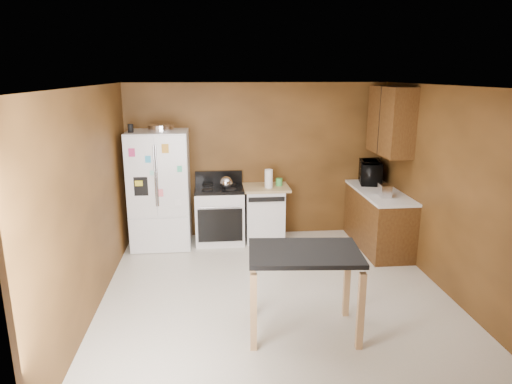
{
  "coord_description": "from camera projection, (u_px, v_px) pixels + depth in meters",
  "views": [
    {
      "loc": [
        -0.74,
        -5.05,
        2.64
      ],
      "look_at": [
        -0.16,
        0.85,
        1.09
      ],
      "focal_mm": 32.0,
      "sensor_mm": 36.0,
      "label": 1
    }
  ],
  "objects": [
    {
      "name": "pen_cup",
      "position": [
        130.0,
        128.0,
        6.63
      ],
      "size": [
        0.08,
        0.08,
        0.12
      ],
      "primitive_type": "cylinder",
      "color": "black",
      "rests_on": "refrigerator"
    },
    {
      "name": "toaster",
      "position": [
        385.0,
        190.0,
        6.61
      ],
      "size": [
        0.17,
        0.26,
        0.18
      ],
      "primitive_type": "cube",
      "rotation": [
        0.0,
        0.0,
        -0.1
      ],
      "color": "silver",
      "rests_on": "right_cabinets"
    },
    {
      "name": "right_cabinets",
      "position": [
        382.0,
        190.0,
        6.97
      ],
      "size": [
        0.63,
        1.58,
        2.45
      ],
      "color": "brown",
      "rests_on": "ground"
    },
    {
      "name": "wall_left",
      "position": [
        91.0,
        202.0,
        5.09
      ],
      "size": [
        0.0,
        4.5,
        4.5
      ],
      "primitive_type": "plane",
      "rotation": [
        1.57,
        0.0,
        1.57
      ],
      "color": "brown",
      "rests_on": "ground"
    },
    {
      "name": "microwave",
      "position": [
        370.0,
        173.0,
        7.43
      ],
      "size": [
        0.53,
        0.67,
        0.33
      ],
      "primitive_type": "imported",
      "rotation": [
        0.0,
        0.0,
        1.35
      ],
      "color": "black",
      "rests_on": "right_cabinets"
    },
    {
      "name": "gas_range",
      "position": [
        220.0,
        214.0,
        7.28
      ],
      "size": [
        0.76,
        0.68,
        1.1
      ],
      "color": "white",
      "rests_on": "ground"
    },
    {
      "name": "roasting_pan",
      "position": [
        161.0,
        128.0,
        6.77
      ],
      "size": [
        0.39,
        0.39,
        0.1
      ],
      "primitive_type": "cylinder",
      "color": "silver",
      "rests_on": "refrigerator"
    },
    {
      "name": "wall_back",
      "position": [
        257.0,
        161.0,
        7.45
      ],
      "size": [
        4.2,
        0.0,
        4.2
      ],
      "primitive_type": "plane",
      "rotation": [
        1.57,
        0.0,
        0.0
      ],
      "color": "brown",
      "rests_on": "ground"
    },
    {
      "name": "dishwasher",
      "position": [
        264.0,
        213.0,
        7.37
      ],
      "size": [
        0.78,
        0.63,
        0.89
      ],
      "color": "white",
      "rests_on": "ground"
    },
    {
      "name": "kettle",
      "position": [
        226.0,
        183.0,
        7.05
      ],
      "size": [
        0.2,
        0.2,
        0.2
      ],
      "primitive_type": "sphere",
      "color": "silver",
      "rests_on": "gas_range"
    },
    {
      "name": "green_canister",
      "position": [
        279.0,
        182.0,
        7.31
      ],
      "size": [
        0.11,
        0.11,
        0.12
      ],
      "primitive_type": "cylinder",
      "rotation": [
        0.0,
        0.0,
        -0.03
      ],
      "color": "green",
      "rests_on": "dishwasher"
    },
    {
      "name": "wall_front",
      "position": [
        324.0,
        283.0,
        3.12
      ],
      "size": [
        4.2,
        0.0,
        4.2
      ],
      "primitive_type": "plane",
      "rotation": [
        -1.57,
        0.0,
        0.0
      ],
      "color": "brown",
      "rests_on": "ground"
    },
    {
      "name": "paper_towel",
      "position": [
        269.0,
        179.0,
        7.14
      ],
      "size": [
        0.14,
        0.14,
        0.29
      ],
      "primitive_type": "cylinder",
      "rotation": [
        0.0,
        0.0,
        -0.16
      ],
      "color": "white",
      "rests_on": "dishwasher"
    },
    {
      "name": "floor",
      "position": [
        276.0,
        295.0,
        5.6
      ],
      "size": [
        4.5,
        4.5,
        0.0
      ],
      "primitive_type": "plane",
      "color": "silver",
      "rests_on": "ground"
    },
    {
      "name": "island",
      "position": [
        304.0,
        264.0,
        4.63
      ],
      "size": [
        1.18,
        0.84,
        0.91
      ],
      "color": "black",
      "rests_on": "ground"
    },
    {
      "name": "refrigerator",
      "position": [
        160.0,
        190.0,
        7.02
      ],
      "size": [
        0.9,
        0.8,
        1.8
      ],
      "color": "white",
      "rests_on": "ground"
    },
    {
      "name": "ceiling",
      "position": [
        278.0,
        86.0,
        4.97
      ],
      "size": [
        4.5,
        4.5,
        0.0
      ],
      "primitive_type": "plane",
      "rotation": [
        3.14,
        0.0,
        0.0
      ],
      "color": "white",
      "rests_on": "ground"
    },
    {
      "name": "wall_right",
      "position": [
        450.0,
        192.0,
        5.49
      ],
      "size": [
        0.0,
        4.5,
        4.5
      ],
      "primitive_type": "plane",
      "rotation": [
        1.57,
        0.0,
        -1.57
      ],
      "color": "brown",
      "rests_on": "ground"
    }
  ]
}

